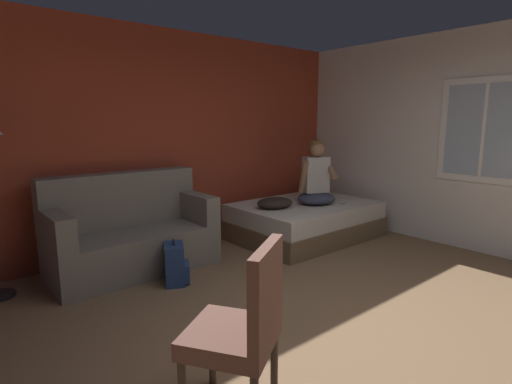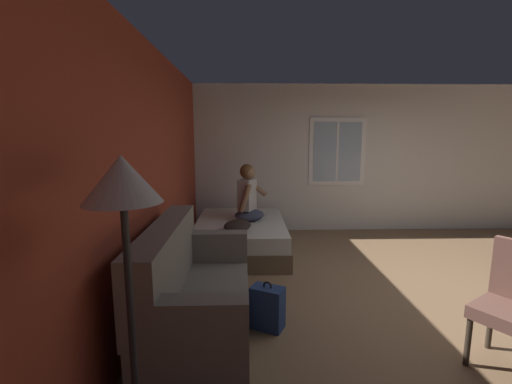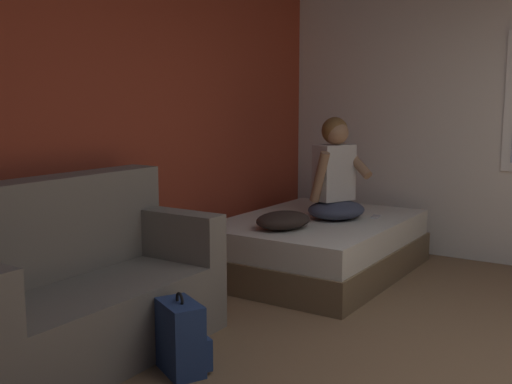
# 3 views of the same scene
# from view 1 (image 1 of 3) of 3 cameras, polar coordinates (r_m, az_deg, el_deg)

# --- Properties ---
(ground_plane) EXTENTS (40.00, 40.00, 0.00)m
(ground_plane) POSITION_cam_1_polar(r_m,az_deg,el_deg) (3.21, 15.48, -20.16)
(ground_plane) COLOR brown
(wall_back_accent) EXTENTS (10.63, 0.16, 2.70)m
(wall_back_accent) POSITION_cam_1_polar(r_m,az_deg,el_deg) (5.19, -13.31, 7.12)
(wall_back_accent) COLOR #993823
(wall_back_accent) RESTS_ON ground
(bed) EXTENTS (1.92, 1.39, 0.48)m
(bed) POSITION_cam_1_polar(r_m,az_deg,el_deg) (5.59, 6.96, -4.03)
(bed) COLOR brown
(bed) RESTS_ON ground
(couch) EXTENTS (1.71, 0.83, 1.04)m
(couch) POSITION_cam_1_polar(r_m,az_deg,el_deg) (4.55, -17.44, -5.71)
(couch) COLOR slate
(couch) RESTS_ON ground
(side_chair) EXTENTS (0.64, 0.64, 0.98)m
(side_chair) POSITION_cam_1_polar(r_m,az_deg,el_deg) (2.23, -1.91, -18.43)
(side_chair) COLOR #382D23
(side_chair) RESTS_ON ground
(person_seated) EXTENTS (0.65, 0.61, 0.88)m
(person_seated) POSITION_cam_1_polar(r_m,az_deg,el_deg) (5.45, 8.58, 1.98)
(person_seated) COLOR #383D51
(person_seated) RESTS_ON bed
(backpack) EXTENTS (0.33, 0.35, 0.46)m
(backpack) POSITION_cam_1_polar(r_m,az_deg,el_deg) (4.10, -11.42, -10.11)
(backpack) COLOR navy
(backpack) RESTS_ON ground
(throw_pillow) EXTENTS (0.56, 0.48, 0.14)m
(throw_pillow) POSITION_cam_1_polar(r_m,az_deg,el_deg) (5.18, 2.71, -1.56)
(throw_pillow) COLOR #2D231E
(throw_pillow) RESTS_ON bed
(cell_phone) EXTENTS (0.15, 0.09, 0.01)m
(cell_phone) POSITION_cam_1_polar(r_m,az_deg,el_deg) (5.53, 12.38, -1.71)
(cell_phone) COLOR #B7B7BC
(cell_phone) RESTS_ON bed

